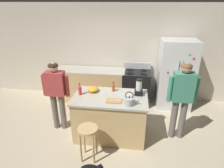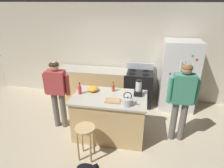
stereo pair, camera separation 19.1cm
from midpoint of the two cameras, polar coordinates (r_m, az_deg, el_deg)
ground_plane at (r=4.36m, az=-1.82°, el=-14.95°), size 14.00×14.00×0.00m
back_wall at (r=5.51m, az=1.23°, el=9.33°), size 8.00×0.10×2.70m
kitchen_island at (r=4.08m, az=-1.91°, el=-9.74°), size 1.52×0.89×0.95m
back_counter_run at (r=5.57m, az=-7.51°, el=-0.27°), size 2.00×0.64×0.95m
refrigerator at (r=5.27m, az=17.69°, el=2.65°), size 0.90×0.73×1.85m
stove_range at (r=5.37m, az=6.27°, el=-1.02°), size 0.76×0.65×1.13m
person_by_island_left at (r=4.27m, az=-17.76°, el=-1.85°), size 0.59×0.24×1.59m
person_by_sink_right at (r=3.97m, az=19.12°, el=-3.11°), size 0.59×0.24×1.69m
bar_stool at (r=3.54m, az=-8.83°, el=-15.05°), size 0.36×0.36×0.68m
blender_appliance at (r=3.89m, az=6.71°, el=-1.30°), size 0.17×0.17×0.34m
bottle_cooking_sauce at (r=4.04m, az=-0.93°, el=-1.16°), size 0.06×0.06×0.22m
bottle_soda at (r=3.95m, az=-11.01°, el=-1.94°), size 0.07×0.07×0.26m
mixing_bowl at (r=4.06m, az=-7.12°, el=-1.60°), size 0.24×0.24×0.11m
tea_kettle at (r=3.53m, az=3.67°, el=-5.10°), size 0.28×0.20×0.27m
cutting_board at (r=3.67m, az=-0.88°, el=-5.10°), size 0.30×0.20×0.02m
chef_knife at (r=3.66m, az=-0.57°, el=-4.94°), size 0.22×0.05×0.01m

